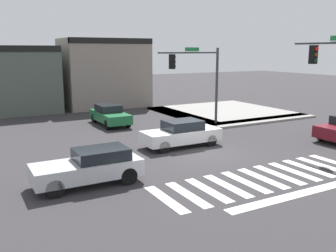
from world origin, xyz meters
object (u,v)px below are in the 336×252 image
car_silver (90,166)px  car_green (110,115)px  traffic_signal_northeast (197,72)px  car_white (182,133)px

car_silver → car_green: bearing=-113.8°
car_green → car_silver: bearing=-23.8°
traffic_signal_northeast → car_green: (-4.95, 3.88, -3.11)m
traffic_signal_northeast → car_silver: bearing=36.7°
car_white → car_silver: bearing=-151.6°
car_white → car_green: bearing=99.8°
traffic_signal_northeast → car_silver: size_ratio=1.28×
car_green → car_silver: size_ratio=1.00×
traffic_signal_northeast → car_green: bearing=-38.1°
car_green → car_silver: car_green is taller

